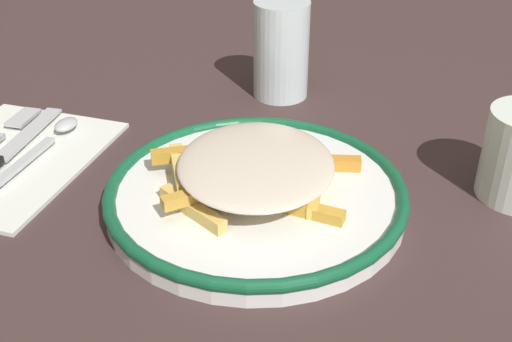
# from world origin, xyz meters

# --- Properties ---
(ground_plane) EXTENTS (2.60, 2.60, 0.00)m
(ground_plane) POSITION_xyz_m (0.00, 0.00, 0.00)
(ground_plane) COLOR #3F2D2B
(plate) EXTENTS (0.28, 0.28, 0.02)m
(plate) POSITION_xyz_m (0.00, 0.00, 0.01)
(plate) COLOR white
(plate) RESTS_ON ground_plane
(fries_heap) EXTENTS (0.20, 0.19, 0.04)m
(fries_heap) POSITION_xyz_m (-0.01, -0.00, 0.04)
(fries_heap) COLOR gold
(fries_heap) RESTS_ON plate
(napkin) EXTENTS (0.18, 0.23, 0.01)m
(napkin) POSITION_xyz_m (-0.27, 0.01, 0.00)
(napkin) COLOR white
(napkin) RESTS_ON ground_plane
(spoon) EXTENTS (0.03, 0.15, 0.01)m
(spoon) POSITION_xyz_m (-0.24, 0.05, 0.01)
(spoon) COLOR silver
(spoon) RESTS_ON napkin
(water_glass) EXTENTS (0.07, 0.07, 0.12)m
(water_glass) POSITION_xyz_m (-0.03, 0.25, 0.06)
(water_glass) COLOR silver
(water_glass) RESTS_ON ground_plane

